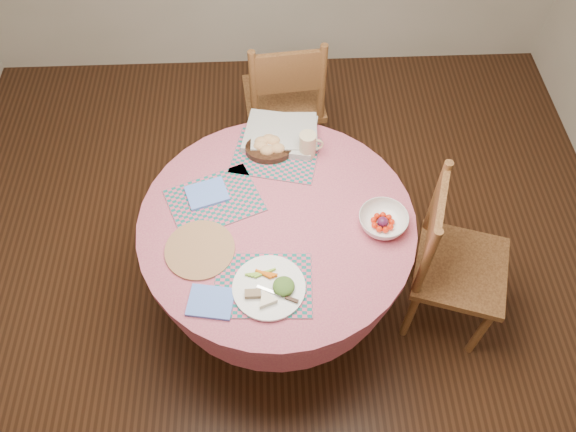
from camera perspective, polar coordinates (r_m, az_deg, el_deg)
name	(u,v)px	position (r m, az deg, el deg)	size (l,w,h in m)	color
ground	(279,298)	(3.13, -0.92, -8.29)	(4.00, 4.00, 0.00)	#331C0F
room_envelope	(272,39)	(1.78, -1.69, 17.56)	(4.01, 4.01, 2.71)	silver
dining_table	(277,244)	(2.65, -1.08, -2.84)	(1.24, 1.24, 0.75)	#C45B6A
chair_right	(451,261)	(2.77, 16.25, -4.38)	(0.54, 0.56, 0.96)	brown
chair_back	(285,99)	(3.34, -0.33, 11.80)	(0.49, 0.48, 0.98)	brown
placemat_front	(263,285)	(2.32, -2.54, -7.01)	(0.40, 0.30, 0.01)	#126660
placemat_left	(214,200)	(2.57, -7.48, 1.58)	(0.40, 0.30, 0.01)	#126660
placemat_back	(276,155)	(2.72, -1.27, 6.19)	(0.40, 0.30, 0.01)	#126660
wicker_trivet	(200,250)	(2.42, -8.94, -3.40)	(0.30, 0.30, 0.01)	#A26F46
napkin_near	(211,302)	(2.29, -7.85, -8.64)	(0.18, 0.14, 0.01)	#5F89F5
napkin_far	(207,193)	(2.58, -8.24, 2.28)	(0.18, 0.14, 0.01)	#5F89F5
dinner_plate	(270,288)	(2.29, -1.79, -7.28)	(0.30, 0.30, 0.05)	white
bread_bowl	(269,146)	(2.71, -1.97, 7.08)	(0.23, 0.23, 0.08)	black
latte_mug	(308,145)	(2.67, 2.06, 7.24)	(0.12, 0.08, 0.13)	beige
fruit_bowl	(383,221)	(2.48, 9.62, -0.51)	(0.24, 0.24, 0.07)	white
newspaper_stack	(281,134)	(2.78, -0.73, 8.38)	(0.39, 0.33, 0.04)	silver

